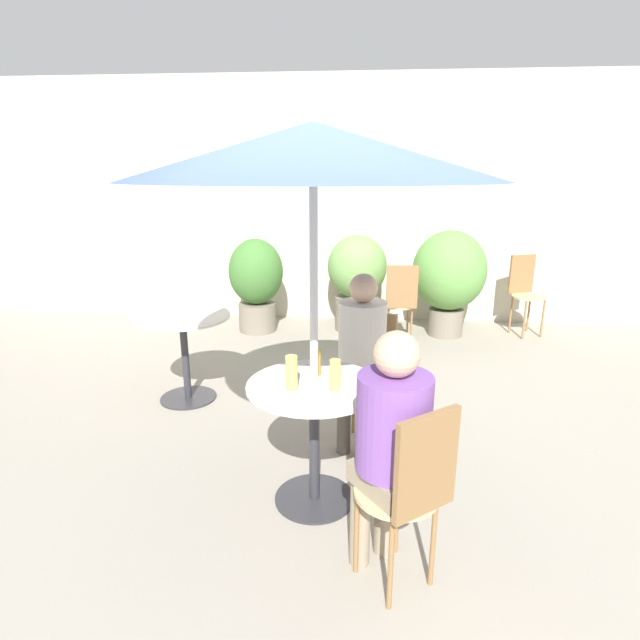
{
  "coord_description": "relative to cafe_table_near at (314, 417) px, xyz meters",
  "views": [
    {
      "loc": [
        0.05,
        -2.42,
        1.85
      ],
      "look_at": [
        -0.19,
        0.5,
        0.99
      ],
      "focal_mm": 28.0,
      "sensor_mm": 36.0,
      "label": 1
    }
  ],
  "objects": [
    {
      "name": "seated_person_0",
      "position": [
        0.39,
        -0.52,
        0.2
      ],
      "size": [
        0.41,
        0.42,
        1.22
      ],
      "rotation": [
        0.0,
        0.0,
        3.78
      ],
      "color": "gray",
      "rests_on": "ground_plane"
    },
    {
      "name": "beer_glass_0",
      "position": [
        -0.11,
        -0.08,
        0.3
      ],
      "size": [
        0.06,
        0.06,
        0.19
      ],
      "color": "#DBC65B",
      "rests_on": "cafe_table_near"
    },
    {
      "name": "seated_person_1",
      "position": [
        0.26,
        0.6,
        0.21
      ],
      "size": [
        0.36,
        0.38,
        1.24
      ],
      "rotation": [
        0.0,
        0.0,
        -0.4
      ],
      "color": "brown",
      "rests_on": "ground_plane"
    },
    {
      "name": "potted_plant_0",
      "position": [
        -1.0,
        3.24,
        0.1
      ],
      "size": [
        0.64,
        0.64,
        1.12
      ],
      "color": "slate",
      "rests_on": "ground_plane"
    },
    {
      "name": "cafe_table_far",
      "position": [
        -1.2,
        1.28,
        0.01
      ],
      "size": [
        0.78,
        0.78,
        0.74
      ],
      "color": "#2D2D33",
      "rests_on": "ground_plane"
    },
    {
      "name": "ground_plane",
      "position": [
        0.19,
        -0.1,
        -0.54
      ],
      "size": [
        20.0,
        20.0,
        0.0
      ],
      "primitive_type": "plane",
      "color": "gray"
    },
    {
      "name": "bistro_chair_1",
      "position": [
        0.31,
        0.73,
        0.03
      ],
      "size": [
        0.42,
        0.43,
        0.93
      ],
      "rotation": [
        0.0,
        0.0,
        -0.4
      ],
      "color": "tan",
      "rests_on": "ground_plane"
    },
    {
      "name": "bistro_chair_2",
      "position": [
        0.68,
        2.72,
        0.03
      ],
      "size": [
        0.38,
        0.39,
        0.93
      ],
      "rotation": [
        0.0,
        0.0,
        3.21
      ],
      "color": "tan",
      "rests_on": "ground_plane"
    },
    {
      "name": "potted_plant_1",
      "position": [
        0.2,
        3.39,
        0.12
      ],
      "size": [
        0.7,
        0.7,
        1.16
      ],
      "color": "slate",
      "rests_on": "ground_plane"
    },
    {
      "name": "potted_plant_2",
      "position": [
        1.26,
        3.25,
        0.2
      ],
      "size": [
        0.84,
        0.84,
        1.24
      ],
      "color": "slate",
      "rests_on": "ground_plane"
    },
    {
      "name": "umbrella",
      "position": [
        -0.0,
        -0.0,
        1.41
      ],
      "size": [
        1.86,
        1.86,
        2.09
      ],
      "color": "silver",
      "rests_on": "ground_plane"
    },
    {
      "name": "bistro_chair_0",
      "position": [
        0.48,
        -0.64,
        0.03
      ],
      "size": [
        0.44,
        0.44,
        0.93
      ],
      "rotation": [
        0.0,
        0.0,
        -2.5
      ],
      "color": "tan",
      "rests_on": "ground_plane"
    },
    {
      "name": "cafe_table_near",
      "position": [
        0.0,
        0.0,
        0.0
      ],
      "size": [
        0.75,
        0.75,
        0.74
      ],
      "color": "#2D2D33",
      "rests_on": "ground_plane"
    },
    {
      "name": "beer_glass_1",
      "position": [
        0.12,
        -0.07,
        0.29
      ],
      "size": [
        0.06,
        0.06,
        0.17
      ],
      "color": "#DBC65B",
      "rests_on": "cafe_table_near"
    },
    {
      "name": "storefront_wall",
      "position": [
        0.19,
        3.89,
        0.96
      ],
      "size": [
        10.0,
        0.06,
        3.0
      ],
      "color": "beige",
      "rests_on": "ground_plane"
    },
    {
      "name": "bistro_chair_3",
      "position": [
        2.18,
        3.4,
        0.03
      ],
      "size": [
        0.41,
        0.42,
        0.93
      ],
      "rotation": [
        0.0,
        0.0,
        0.35
      ],
      "color": "tan",
      "rests_on": "ground_plane"
    },
    {
      "name": "beer_glass_2",
      "position": [
        -0.0,
        0.14,
        0.28
      ],
      "size": [
        0.06,
        0.06,
        0.16
      ],
      "color": "#B28433",
      "rests_on": "cafe_table_near"
    }
  ]
}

